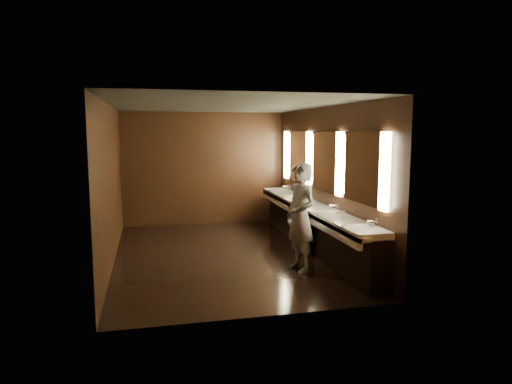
% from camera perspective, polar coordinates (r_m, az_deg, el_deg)
% --- Properties ---
extents(floor, '(6.00, 6.00, 0.00)m').
position_cam_1_polar(floor, '(8.77, -4.03, -7.81)').
color(floor, black).
rests_on(floor, ground).
extents(ceiling, '(4.00, 6.00, 0.02)m').
position_cam_1_polar(ceiling, '(8.47, -4.21, 10.77)').
color(ceiling, '#2D2D2B').
rests_on(ceiling, wall_back).
extents(wall_back, '(4.00, 0.02, 2.80)m').
position_cam_1_polar(wall_back, '(11.47, -6.54, 2.91)').
color(wall_back, black).
rests_on(wall_back, floor).
extents(wall_front, '(4.00, 0.02, 2.80)m').
position_cam_1_polar(wall_front, '(5.59, 0.83, -1.97)').
color(wall_front, black).
rests_on(wall_front, floor).
extents(wall_left, '(0.02, 6.00, 2.80)m').
position_cam_1_polar(wall_left, '(8.42, -17.67, 0.91)').
color(wall_left, black).
rests_on(wall_left, floor).
extents(wall_right, '(0.02, 6.00, 2.80)m').
position_cam_1_polar(wall_right, '(9.04, 8.49, 1.62)').
color(wall_right, black).
rests_on(wall_right, floor).
extents(sink_counter, '(0.55, 5.40, 1.01)m').
position_cam_1_polar(sink_counter, '(9.11, 7.17, -4.07)').
color(sink_counter, black).
rests_on(sink_counter, floor).
extents(mirror_band, '(0.06, 5.03, 1.15)m').
position_cam_1_polar(mirror_band, '(9.01, 8.42, 3.84)').
color(mirror_band, '#FFEEB6').
rests_on(mirror_band, wall_right).
extents(person, '(0.59, 0.75, 1.82)m').
position_cam_1_polar(person, '(7.63, 5.59, -3.15)').
color(person, '#90B0D7').
rests_on(person, floor).
extents(trash_bin, '(0.45, 0.45, 0.57)m').
position_cam_1_polar(trash_bin, '(8.79, 6.53, -5.88)').
color(trash_bin, black).
rests_on(trash_bin, floor).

